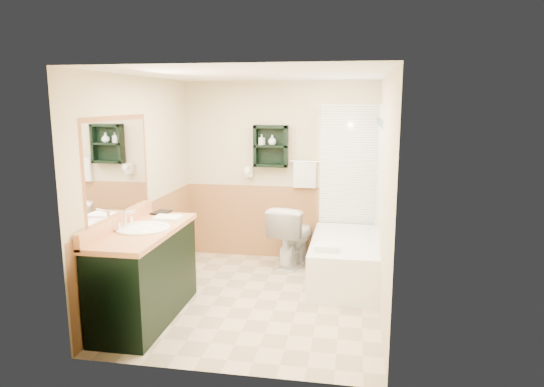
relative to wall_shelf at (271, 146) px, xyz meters
The scene contains 25 objects.
floor 2.09m from the wall_shelf, 85.93° to the right, with size 3.00×3.00×0.00m, color beige.
back_wall 0.38m from the wall_shelf, 48.99° to the left, with size 2.60×0.04×2.40m, color beige.
left_wall 1.89m from the wall_shelf, 130.97° to the right, with size 0.04×3.00×2.40m, color beige.
right_wall 2.03m from the wall_shelf, 44.70° to the right, with size 0.04×3.00×2.40m, color beige.
ceiling 1.66m from the wall_shelf, 85.93° to the right, with size 2.60×3.00×0.04m, color white.
wainscot_left 2.12m from the wall_shelf, 130.14° to the right, with size 2.98×2.98×1.00m, color #B8824A, non-canonical shape.
wainscot_back 1.06m from the wall_shelf, 38.66° to the left, with size 2.58×2.58×1.00m, color #B8824A, non-canonical shape.
mirror_frame 2.28m from the wall_shelf, 120.90° to the right, with size 1.30×1.30×1.00m, color #945730, non-canonical shape.
mirror_glass 2.28m from the wall_shelf, 120.79° to the right, with size 1.20×1.20×0.90m, color white, non-canonical shape.
tile_right 1.61m from the wall_shelf, 25.39° to the right, with size 1.50×1.50×2.10m, color white, non-canonical shape.
tile_back 1.23m from the wall_shelf, ahead, with size 0.95×0.95×2.10m, color white, non-canonical shape.
tile_accent 1.56m from the wall_shelf, 25.55° to the right, with size 1.50×1.50×0.10m, color #144732, non-canonical shape.
wall_shelf is the anchor object (origin of this frame).
hair_dryer 0.46m from the wall_shelf, behind, with size 0.10×0.24×0.18m, color white, non-canonical shape.
towel_bar 0.49m from the wall_shelf, ahead, with size 0.40×0.06×0.40m, color white, non-canonical shape.
curtain_rod 1.01m from the wall_shelf, 46.11° to the right, with size 0.03×0.03×1.60m, color silver.
shower_curtain 0.89m from the wall_shelf, 37.30° to the right, with size 1.05×1.05×1.70m, color beige, non-canonical shape.
vanity 2.49m from the wall_shelf, 113.55° to the right, with size 0.59×1.45×0.92m, color black.
bathtub 1.80m from the wall_shelf, 35.13° to the right, with size 0.79×1.50×0.53m, color white.
toilet 1.21m from the wall_shelf, 31.01° to the right, with size 0.45×0.81×0.79m, color white.
counter_towel 1.95m from the wall_shelf, 115.36° to the right, with size 0.27×0.21×0.04m, color white.
vanity_book 1.82m from the wall_shelf, 127.39° to the right, with size 0.16×0.02×0.22m, color black.
tub_towel 1.76m from the wall_shelf, 55.30° to the right, with size 0.25×0.21×0.07m, color white.
soap_bottle_a 0.13m from the wall_shelf, behind, with size 0.06×0.14×0.06m, color white.
soap_bottle_b 0.07m from the wall_shelf, 13.99° to the right, with size 0.11×0.13×0.11m, color white.
Camera 1 is at (1.01, -4.90, 2.14)m, focal length 32.00 mm.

